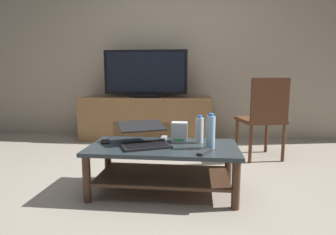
# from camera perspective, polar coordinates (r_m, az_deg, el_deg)

# --- Properties ---
(ground_plane) EXTENTS (7.68, 7.68, 0.00)m
(ground_plane) POSITION_cam_1_polar(r_m,az_deg,el_deg) (2.34, -1.59, -14.91)
(ground_plane) COLOR #9E9384
(back_wall) EXTENTS (6.40, 0.12, 2.80)m
(back_wall) POSITION_cam_1_polar(r_m,az_deg,el_deg) (4.29, 2.23, 14.90)
(back_wall) COLOR #B2A38C
(back_wall) RESTS_ON ground
(coffee_table) EXTENTS (1.18, 0.59, 0.38)m
(coffee_table) POSITION_cam_1_polar(r_m,az_deg,el_deg) (2.25, -0.97, -8.73)
(coffee_table) COLOR #2D383D
(coffee_table) RESTS_ON ground
(media_cabinet) EXTENTS (1.88, 0.50, 0.62)m
(media_cabinet) POSITION_cam_1_polar(r_m,az_deg,el_deg) (4.05, -4.52, -0.24)
(media_cabinet) COLOR olive
(media_cabinet) RESTS_ON ground
(television) EXTENTS (1.19, 0.20, 0.67)m
(television) POSITION_cam_1_polar(r_m,az_deg,el_deg) (3.98, -4.69, 8.76)
(television) COLOR black
(television) RESTS_ON media_cabinet
(dining_chair) EXTENTS (0.53, 0.53, 0.91)m
(dining_chair) POSITION_cam_1_polar(r_m,az_deg,el_deg) (3.22, 19.13, 0.51)
(dining_chair) COLOR #59331E
(dining_chair) RESTS_ON ground
(laptop) EXTENTS (0.50, 0.51, 0.17)m
(laptop) POSITION_cam_1_polar(r_m,az_deg,el_deg) (2.23, -5.01, -4.07)
(laptop) COLOR black
(laptop) RESTS_ON coffee_table
(router_box) EXTENTS (0.13, 0.11, 0.17)m
(router_box) POSITION_cam_1_polar(r_m,az_deg,el_deg) (2.32, 2.36, -3.01)
(router_box) COLOR silver
(router_box) RESTS_ON coffee_table
(water_bottle_near) EXTENTS (0.07, 0.07, 0.23)m
(water_bottle_near) POSITION_cam_1_polar(r_m,az_deg,el_deg) (2.30, 6.51, -2.56)
(water_bottle_near) COLOR silver
(water_bottle_near) RESTS_ON coffee_table
(water_bottle_far) EXTENTS (0.07, 0.07, 0.27)m
(water_bottle_far) POSITION_cam_1_polar(r_m,az_deg,el_deg) (2.13, 8.77, -2.94)
(water_bottle_far) COLOR #99C6E5
(water_bottle_far) RESTS_ON coffee_table
(cell_phone) EXTENTS (0.11, 0.16, 0.01)m
(cell_phone) POSITION_cam_1_polar(r_m,az_deg,el_deg) (2.38, -12.78, -4.86)
(cell_phone) COLOR black
(cell_phone) RESTS_ON coffee_table
(tv_remote) EXTENTS (0.05, 0.16, 0.02)m
(tv_remote) POSITION_cam_1_polar(r_m,az_deg,el_deg) (2.41, -0.92, -4.32)
(tv_remote) COLOR #99999E
(tv_remote) RESTS_ON coffee_table
(soundbar_remote) EXTENTS (0.11, 0.16, 0.02)m
(soundbar_remote) POSITION_cam_1_polar(r_m,az_deg,el_deg) (2.01, 7.54, -7.06)
(soundbar_remote) COLOR #2D2D30
(soundbar_remote) RESTS_ON coffee_table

